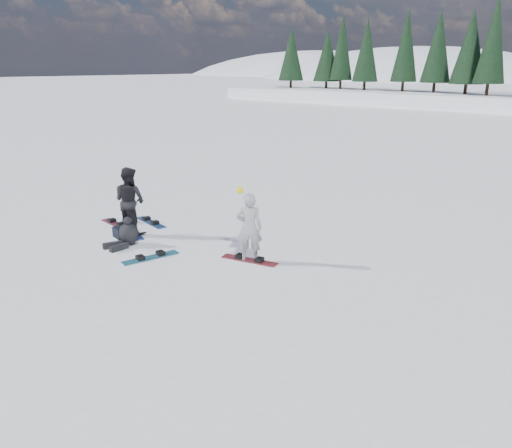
{
  "coord_description": "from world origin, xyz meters",
  "views": [
    {
      "loc": [
        8.67,
        -7.87,
        4.75
      ],
      "look_at": [
        1.22,
        0.8,
        1.1
      ],
      "focal_mm": 35.0,
      "sensor_mm": 36.0,
      "label": 1
    }
  ],
  "objects_px": {
    "gear_bag": "(120,233)",
    "snowboard_loose_b": "(116,224)",
    "snowboarder_man": "(130,201)",
    "snowboard_loose_a": "(151,258)",
    "seated_rider": "(127,235)",
    "snowboard_loose_c": "(151,222)",
    "snowboarder_woman": "(249,227)"
  },
  "relations": [
    {
      "from": "snowboarder_man",
      "to": "seated_rider",
      "type": "distance_m",
      "value": 1.26
    },
    {
      "from": "gear_bag",
      "to": "snowboard_loose_a",
      "type": "bearing_deg",
      "value": -12.97
    },
    {
      "from": "snowboarder_woman",
      "to": "snowboard_loose_b",
      "type": "height_order",
      "value": "snowboarder_woman"
    },
    {
      "from": "snowboarder_man",
      "to": "snowboarder_woman",
      "type": "bearing_deg",
      "value": 177.41
    },
    {
      "from": "seated_rider",
      "to": "snowboard_loose_b",
      "type": "relative_size",
      "value": 0.67
    },
    {
      "from": "snowboard_loose_b",
      "to": "snowboard_loose_a",
      "type": "height_order",
      "value": "same"
    },
    {
      "from": "snowboard_loose_b",
      "to": "seated_rider",
      "type": "bearing_deg",
      "value": -19.32
    },
    {
      "from": "gear_bag",
      "to": "snowboard_loose_b",
      "type": "distance_m",
      "value": 1.28
    },
    {
      "from": "snowboard_loose_b",
      "to": "gear_bag",
      "type": "bearing_deg",
      "value": -22.7
    },
    {
      "from": "snowboarder_man",
      "to": "snowboard_loose_c",
      "type": "height_order",
      "value": "snowboarder_man"
    },
    {
      "from": "snowboarder_woman",
      "to": "gear_bag",
      "type": "relative_size",
      "value": 4.28
    },
    {
      "from": "gear_bag",
      "to": "snowboard_loose_b",
      "type": "bearing_deg",
      "value": 151.03
    },
    {
      "from": "seated_rider",
      "to": "gear_bag",
      "type": "bearing_deg",
      "value": 171.41
    },
    {
      "from": "seated_rider",
      "to": "snowboard_loose_b",
      "type": "distance_m",
      "value": 2.03
    },
    {
      "from": "snowboarder_man",
      "to": "snowboard_loose_a",
      "type": "xyz_separation_m",
      "value": [
        2.03,
        -0.91,
        -0.98
      ]
    },
    {
      "from": "seated_rider",
      "to": "snowboard_loose_c",
      "type": "relative_size",
      "value": 0.67
    },
    {
      "from": "snowboarder_man",
      "to": "gear_bag",
      "type": "distance_m",
      "value": 0.96
    },
    {
      "from": "gear_bag",
      "to": "snowboarder_man",
      "type": "bearing_deg",
      "value": 99.8
    },
    {
      "from": "seated_rider",
      "to": "snowboard_loose_c",
      "type": "bearing_deg",
      "value": 135.76
    },
    {
      "from": "snowboard_loose_b",
      "to": "snowboarder_woman",
      "type": "bearing_deg",
      "value": 11.36
    },
    {
      "from": "snowboarder_woman",
      "to": "snowboard_loose_c",
      "type": "relative_size",
      "value": 1.28
    },
    {
      "from": "snowboard_loose_b",
      "to": "snowboard_loose_c",
      "type": "bearing_deg",
      "value": 58.38
    },
    {
      "from": "snowboarder_man",
      "to": "snowboard_loose_b",
      "type": "relative_size",
      "value": 1.32
    },
    {
      "from": "gear_bag",
      "to": "snowboard_loose_b",
      "type": "height_order",
      "value": "gear_bag"
    },
    {
      "from": "snowboard_loose_b",
      "to": "snowboard_loose_c",
      "type": "xyz_separation_m",
      "value": [
        0.64,
        0.83,
        0.0
      ]
    },
    {
      "from": "snowboarder_woman",
      "to": "snowboard_loose_c",
      "type": "distance_m",
      "value": 4.58
    },
    {
      "from": "snowboard_loose_b",
      "to": "snowboard_loose_a",
      "type": "distance_m",
      "value": 3.25
    },
    {
      "from": "snowboard_loose_b",
      "to": "snowboard_loose_a",
      "type": "bearing_deg",
      "value": -12.89
    },
    {
      "from": "snowboarder_woman",
      "to": "snowboard_loose_a",
      "type": "xyz_separation_m",
      "value": [
        -2.06,
        -1.52,
        -0.88
      ]
    },
    {
      "from": "snowboarder_woman",
      "to": "seated_rider",
      "type": "bearing_deg",
      "value": -13.62
    },
    {
      "from": "seated_rider",
      "to": "snowboard_loose_a",
      "type": "bearing_deg",
      "value": 2.22
    },
    {
      "from": "snowboard_loose_a",
      "to": "snowboard_loose_c",
      "type": "height_order",
      "value": "same"
    }
  ]
}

